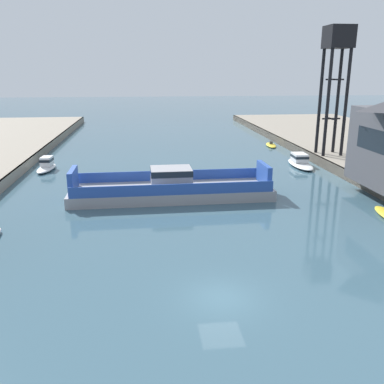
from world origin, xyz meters
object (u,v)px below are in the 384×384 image
(chain_ferry, at_px, (171,188))
(moored_boat_far_left, at_px, (271,145))
(crane_tower, at_px, (337,55))
(moored_boat_mid_left, at_px, (47,165))
(moored_boat_near_left, at_px, (300,162))

(chain_ferry, height_order, moored_boat_far_left, chain_ferry)
(chain_ferry, xyz_separation_m, crane_tower, (23.38, 14.42, 13.81))
(moored_boat_mid_left, xyz_separation_m, moored_boat_far_left, (35.10, 14.49, -0.45))
(moored_boat_near_left, distance_m, moored_boat_far_left, 15.96)
(chain_ferry, relative_size, moored_boat_near_left, 2.72)
(moored_boat_near_left, xyz_separation_m, moored_boat_far_left, (0.71, 15.94, -0.43))
(chain_ferry, height_order, moored_boat_near_left, chain_ferry)
(moored_boat_far_left, relative_size, crane_tower, 0.31)
(chain_ferry, bearing_deg, moored_boat_mid_left, 137.59)
(moored_boat_near_left, bearing_deg, moored_boat_mid_left, 177.59)
(moored_boat_near_left, height_order, moored_boat_mid_left, moored_boat_mid_left)
(moored_boat_near_left, xyz_separation_m, crane_tower, (4.66, 1.55, 14.17))
(chain_ferry, xyz_separation_m, moored_boat_near_left, (18.72, 12.87, -0.36))
(moored_boat_far_left, distance_m, crane_tower, 20.87)
(moored_boat_far_left, bearing_deg, chain_ferry, -124.00)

